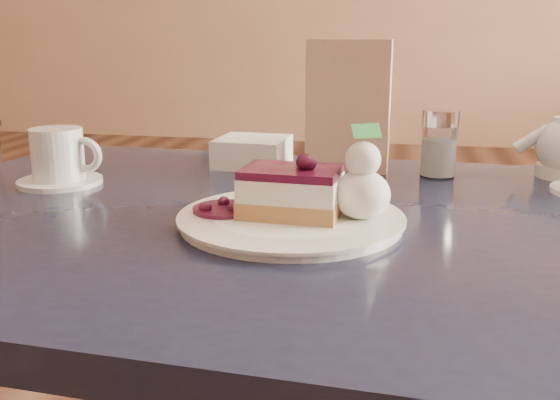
% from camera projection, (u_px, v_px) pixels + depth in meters
% --- Properties ---
extents(main_table, '(1.24, 0.86, 0.75)m').
position_uv_depth(main_table, '(299.00, 270.00, 0.84)').
color(main_table, black).
rests_on(main_table, ground).
extents(dessert_plate, '(0.27, 0.27, 0.01)m').
position_uv_depth(dessert_plate, '(291.00, 220.00, 0.77)').
color(dessert_plate, white).
rests_on(dessert_plate, main_table).
extents(cheesecake_slice, '(0.12, 0.09, 0.06)m').
position_uv_depth(cheesecake_slice, '(291.00, 192.00, 0.76)').
color(cheesecake_slice, '#B6743F').
rests_on(cheesecake_slice, dessert_plate).
extents(whipped_cream, '(0.07, 0.07, 0.06)m').
position_uv_depth(whipped_cream, '(362.00, 194.00, 0.75)').
color(whipped_cream, white).
rests_on(whipped_cream, dessert_plate).
extents(berry_sauce, '(0.08, 0.08, 0.01)m').
position_uv_depth(berry_sauce, '(224.00, 209.00, 0.78)').
color(berry_sauce, '#400621').
rests_on(berry_sauce, dessert_plate).
extents(coffee_set, '(0.14, 0.13, 0.09)m').
position_uv_depth(coffee_set, '(60.00, 159.00, 0.97)').
color(coffee_set, white).
rests_on(coffee_set, main_table).
extents(menu_card, '(0.14, 0.04, 0.22)m').
position_uv_depth(menu_card, '(348.00, 107.00, 1.04)').
color(menu_card, beige).
rests_on(menu_card, main_table).
extents(sugar_shaker, '(0.06, 0.06, 0.11)m').
position_uv_depth(sugar_shaker, '(439.00, 143.00, 1.01)').
color(sugar_shaker, white).
rests_on(sugar_shaker, main_table).
extents(napkin_stack, '(0.13, 0.13, 0.05)m').
position_uv_depth(napkin_stack, '(253.00, 152.00, 1.11)').
color(napkin_stack, white).
rests_on(napkin_stack, main_table).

